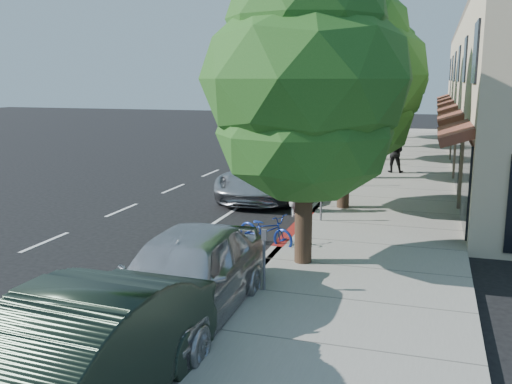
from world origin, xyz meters
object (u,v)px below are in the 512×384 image
at_px(street_tree_1, 347,79).
at_px(bicycle, 266,230).
at_px(street_tree_2, 368,71).
at_px(white_pickup, 332,139).
at_px(near_car_b, 66,368).
at_px(near_car_a, 185,276).
at_px(street_tree_3, 381,74).
at_px(street_tree_4, 390,74).
at_px(street_tree_0, 306,84).
at_px(pedestrian, 394,152).
at_px(street_tree_5, 396,81).
at_px(cyclist, 294,186).
at_px(dark_suv_far, 354,130).
at_px(silver_suv, 266,176).
at_px(dark_sedan, 289,165).

height_order(street_tree_1, bicycle, street_tree_1).
height_order(street_tree_2, bicycle, street_tree_2).
bearing_deg(white_pickup, near_car_b, -87.73).
bearing_deg(near_car_a, street_tree_3, 85.10).
height_order(street_tree_3, street_tree_4, street_tree_4).
xyz_separation_m(street_tree_0, pedestrian, (1.09, 13.87, -3.14)).
bearing_deg(pedestrian, bicycle, 81.68).
height_order(white_pickup, near_car_a, near_car_a).
xyz_separation_m(street_tree_3, street_tree_5, (0.00, 12.00, -0.39)).
xyz_separation_m(cyclist, dark_suv_far, (-1.33, 24.05, -0.23)).
bearing_deg(street_tree_4, silver_suv, -100.64).
height_order(street_tree_1, white_pickup, street_tree_1).
bearing_deg(pedestrian, street_tree_5, -83.64).
height_order(street_tree_3, bicycle, street_tree_3).
xyz_separation_m(street_tree_3, dark_suv_far, (-2.74, 11.05, -3.84)).
relative_size(cyclist, white_pickup, 0.38).
bearing_deg(cyclist, street_tree_0, 171.85).
relative_size(street_tree_5, white_pickup, 1.37).
relative_size(street_tree_1, silver_suv, 1.27).
xyz_separation_m(street_tree_5, cyclist, (-1.41, -25.00, -3.21)).
height_order(street_tree_3, dark_suv_far, street_tree_3).
relative_size(street_tree_1, bicycle, 4.22).
bearing_deg(street_tree_0, pedestrian, 85.51).
relative_size(street_tree_2, dark_suv_far, 1.75).
relative_size(street_tree_5, near_car_b, 1.33).
distance_m(dark_suv_far, near_car_b, 36.07).
bearing_deg(near_car_b, street_tree_3, 88.90).
height_order(silver_suv, near_car_b, near_car_b).
xyz_separation_m(silver_suv, near_car_a, (1.70, -11.00, 0.05)).
height_order(street_tree_2, silver_suv, street_tree_2).
distance_m(street_tree_1, bicycle, 6.19).
distance_m(street_tree_3, street_tree_4, 6.00).
bearing_deg(street_tree_5, silver_suv, -97.84).
xyz_separation_m(street_tree_0, silver_suv, (-3.10, 7.50, -3.42)).
bearing_deg(dark_suv_far, near_car_a, -83.64).
distance_m(street_tree_4, silver_suv, 17.22).
relative_size(street_tree_0, cyclist, 3.69).
bearing_deg(street_tree_3, street_tree_4, 90.00).
distance_m(cyclist, near_car_a, 8.50).
height_order(street_tree_4, near_car_a, street_tree_4).
bearing_deg(white_pickup, bicycle, -86.06).
bearing_deg(silver_suv, pedestrian, 54.29).
height_order(street_tree_3, street_tree_5, street_tree_3).
height_order(bicycle, silver_suv, silver_suv).
distance_m(street_tree_0, dark_sedan, 11.96).
bearing_deg(pedestrian, white_pickup, -59.29).
relative_size(street_tree_1, street_tree_2, 0.99).
height_order(street_tree_2, cyclist, street_tree_2).
distance_m(street_tree_2, dark_suv_far, 17.70).
xyz_separation_m(street_tree_4, street_tree_5, (0.00, 6.00, -0.48)).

